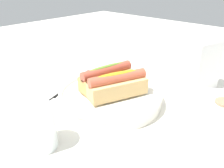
# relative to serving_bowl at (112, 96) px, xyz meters

# --- Properties ---
(ground_plane) EXTENTS (2.40, 2.40, 0.00)m
(ground_plane) POSITION_rel_serving_bowl_xyz_m (0.00, -0.00, -0.02)
(ground_plane) COLOR silver
(serving_bowl) EXTENTS (0.27, 0.27, 0.04)m
(serving_bowl) POSITION_rel_serving_bowl_xyz_m (0.00, 0.00, 0.00)
(serving_bowl) COLOR silver
(serving_bowl) RESTS_ON ground_plane
(hotdog_front) EXTENTS (0.16, 0.08, 0.06)m
(hotdog_front) POSITION_rel_serving_bowl_xyz_m (-0.01, -0.03, 0.04)
(hotdog_front) COLOR tan
(hotdog_front) RESTS_ON serving_bowl
(hotdog_back) EXTENTS (0.16, 0.10, 0.06)m
(hotdog_back) POSITION_rel_serving_bowl_xyz_m (0.01, 0.03, 0.04)
(hotdog_back) COLOR #DBB270
(hotdog_back) RESTS_ON serving_bowl
(water_glass) EXTENTS (0.07, 0.07, 0.09)m
(water_glass) POSITION_rel_serving_bowl_xyz_m (0.22, 0.01, 0.02)
(water_glass) COLOR white
(water_glass) RESTS_ON ground_plane
(paper_towel_roll) EXTENTS (0.11, 0.11, 0.13)m
(paper_towel_roll) POSITION_rel_serving_bowl_xyz_m (0.05, 0.28, 0.05)
(paper_towel_roll) COLOR white
(paper_towel_roll) RESTS_ON ground_plane
(napkin_box) EXTENTS (0.12, 0.07, 0.15)m
(napkin_box) POSITION_rel_serving_bowl_xyz_m (-0.23, 0.14, 0.06)
(napkin_box) COLOR white
(napkin_box) RESTS_ON ground_plane
(chopstick_near) EXTENTS (0.21, 0.07, 0.01)m
(chopstick_near) POSITION_rel_serving_bowl_xyz_m (0.02, -0.17, -0.02)
(chopstick_near) COLOR black
(chopstick_near) RESTS_ON ground_plane
(chopstick_far) EXTENTS (0.21, 0.09, 0.01)m
(chopstick_far) POSITION_rel_serving_bowl_xyz_m (-0.01, -0.18, -0.02)
(chopstick_far) COLOR black
(chopstick_far) RESTS_ON ground_plane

